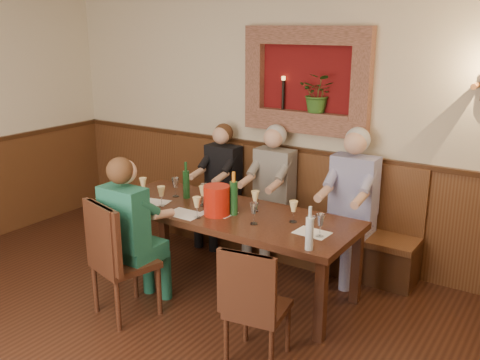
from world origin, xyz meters
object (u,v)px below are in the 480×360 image
Objects in this scene: bench at (278,223)px; person_bench_mid at (270,203)px; chair_near_right at (257,328)px; spittoon_bucket at (217,200)px; dining_table at (228,219)px; person_bench_right at (349,217)px; wine_bottle_green_b at (186,184)px; wine_bottle_green_a at (234,197)px; person_chair_front at (134,247)px; chair_near_left at (124,282)px; water_bottle at (309,233)px; person_bench_left at (219,195)px.

bench is 0.28m from person_bench_mid.
chair_near_right is 1.29m from spittoon_bucket.
dining_table is at bearing 77.62° from spittoon_bucket.
spittoon_bucket is at bearing 131.23° from chair_near_right.
person_bench_right is 4.04× the size of wine_bottle_green_b.
person_bench_mid is at bearing 98.87° from wine_bottle_green_a.
dining_table is at bearing -87.14° from person_bench_mid.
bench is 2.18× the size of person_chair_front.
wine_bottle_green_b is at bearing 156.71° from spittoon_bucket.
chair_near_left is at bearing -103.43° from bench.
person_chair_front is 0.83m from spittoon_bucket.
bench is at bearing 75.77° from person_chair_front.
wine_bottle_green_a is (-0.74, -0.88, 0.30)m from person_bench_right.
wine_bottle_green_b reaches higher than bench.
water_bottle is at bearing 15.58° from person_chair_front.
person_bench_left is (-0.70, 0.84, -0.12)m from dining_table.
dining_table is at bearing -135.16° from person_bench_right.
spittoon_bucket is at bearing -23.29° from wine_bottle_green_b.
chair_near_left is (-0.44, -0.91, -0.37)m from dining_table.
spittoon_bucket is 0.68× the size of wine_bottle_green_a.
bench is 11.15× the size of spittoon_bucket.
bench is at bearing 68.30° from person_bench_mid.
water_bottle is at bearing -35.48° from person_bench_left.
person_bench_left is 3.72× the size of wine_bottle_green_b.
dining_table is 0.26m from wine_bottle_green_a.
person_bench_right is at bearing 80.84° from chair_near_right.
person_bench_left reaches higher than chair_near_left.
chair_near_right is at bearing -47.27° from wine_bottle_green_a.
person_bench_mid is 1.63m from water_bottle.
wine_bottle_green_b is (-0.56, 0.10, 0.22)m from dining_table.
chair_near_right is 1.93m from person_bench_mid.
chair_near_right is 0.68× the size of person_bench_left.
bench is 2.13× the size of person_bench_mid.
person_bench_right reaches higher than chair_near_right.
wine_bottle_green_a is at bearing -25.53° from dining_table.
spittoon_bucket is at bearing 166.69° from water_bottle.
bench is at bearing 8.38° from person_bench_left.
person_bench_left is 0.96× the size of person_bench_mid.
dining_table is 0.80× the size of bench.
person_bench_mid reaches higher than chair_near_right.
spittoon_bucket is 1.06m from water_bottle.
spittoon_bucket is (0.01, -0.97, 0.30)m from person_bench_mid.
chair_near_left is 2.19m from person_bench_right.
chair_near_left is at bearing -83.30° from wine_bottle_green_b.
wine_bottle_green_a is (0.10, -0.05, 0.24)m from dining_table.
person_bench_right reaches higher than bench.
person_chair_front is at bearing -103.72° from person_bench_mid.
person_chair_front is (0.01, 0.13, 0.27)m from chair_near_left.
wine_bottle_green_a is 0.67m from wine_bottle_green_b.
person_bench_left is at bearing 99.25° from person_chair_front.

